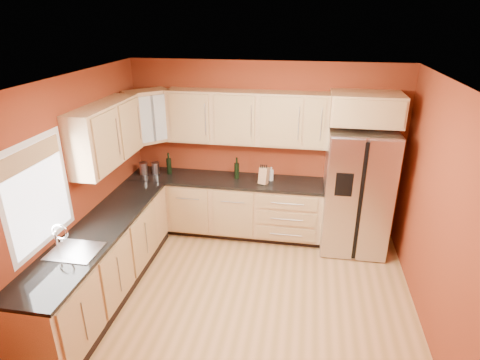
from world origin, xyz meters
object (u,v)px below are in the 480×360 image
(soap_dispenser, at_px, (271,174))
(wine_bottle_a, at_px, (237,168))
(refrigerator, at_px, (357,191))
(knife_block, at_px, (264,176))
(canister_left, at_px, (156,168))

(soap_dispenser, bearing_deg, wine_bottle_a, -179.54)
(wine_bottle_a, height_order, soap_dispenser, wine_bottle_a)
(refrigerator, xyz_separation_m, wine_bottle_a, (-1.73, 0.11, 0.19))
(refrigerator, xyz_separation_m, knife_block, (-1.31, -0.01, 0.15))
(wine_bottle_a, distance_m, soap_dispenser, 0.52)
(canister_left, xyz_separation_m, knife_block, (1.68, -0.10, 0.03))
(wine_bottle_a, distance_m, knife_block, 0.44)
(refrigerator, height_order, soap_dispenser, refrigerator)
(knife_block, height_order, soap_dispenser, knife_block)
(canister_left, height_order, wine_bottle_a, wine_bottle_a)
(wine_bottle_a, bearing_deg, soap_dispenser, 0.46)
(knife_block, bearing_deg, canister_left, -165.20)
(knife_block, bearing_deg, wine_bottle_a, -178.43)
(refrigerator, relative_size, soap_dispenser, 8.61)
(canister_left, height_order, soap_dispenser, soap_dispenser)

